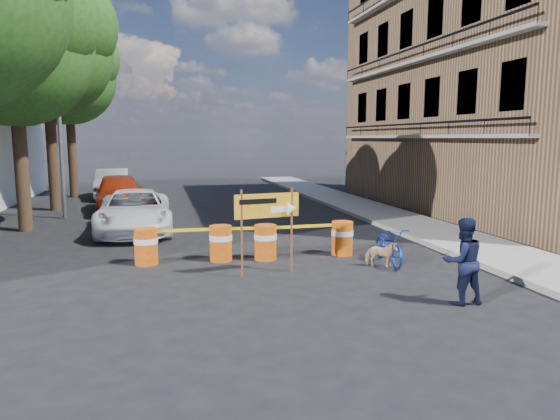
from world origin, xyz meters
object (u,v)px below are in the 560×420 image
barrel_far_right (342,237)px  detour_sign (276,211)px  barrel_mid_right (265,242)px  pedestrian (463,261)px  barrel_far_left (146,246)px  barrel_mid_left (221,242)px  suv_white (134,211)px  sedan_red (119,193)px  sedan_silver (113,183)px  dog (381,254)px  bicycle (389,228)px

barrel_far_right → detour_sign: (-2.14, -1.42, 0.98)m
barrel_mid_right → pedestrian: 5.11m
barrel_far_left → barrel_mid_left: (1.83, -0.04, 0.00)m
barrel_far_left → barrel_far_right: (5.05, -0.16, 0.00)m
barrel_mid_right → suv_white: suv_white is taller
sedan_red → sedan_silver: bearing=91.8°
dog → pedestrian: bearing=-151.3°
barrel_mid_right → barrel_far_right: same height
barrel_mid_left → dog: 3.99m
bicycle → sedan_silver: (-7.88, 16.16, -0.14)m
bicycle → sedan_silver: bearing=121.4°
pedestrian → sedan_silver: 20.82m
pedestrian → sedan_red: (-7.15, 13.91, -0.01)m
barrel_mid_left → suv_white: 5.11m
suv_white → sedan_silver: sedan_silver is taller
bicycle → sedan_red: 12.95m
barrel_mid_right → pedestrian: size_ratio=0.55×
barrel_far_right → pedestrian: size_ratio=0.55×
bicycle → detour_sign: bearing=-169.1°
barrel_far_left → barrel_mid_right: bearing=-4.0°
barrel_far_left → barrel_mid_right: same height
detour_sign → bicycle: bearing=-3.7°
barrel_mid_right → pedestrian: (2.87, -4.21, 0.35)m
bicycle → suv_white: size_ratio=0.35×
bicycle → barrel_mid_left: bearing=168.0°
sedan_red → sedan_silver: (-0.71, 5.37, -0.06)m
dog → sedan_silver: bearing=47.0°
barrel_mid_left → suv_white: suv_white is taller
pedestrian → sedan_red: 15.64m
barrel_far_right → sedan_red: size_ratio=0.19×
barrel_mid_left → barrel_far_right: (3.22, -0.12, 0.00)m
barrel_far_left → sedan_silver: size_ratio=0.20×
dog → sedan_red: bearing=54.0°
sedan_silver → barrel_mid_left: bearing=-77.6°
barrel_far_right → sedan_red: (-6.37, 9.66, 0.34)m
barrel_mid_right → sedan_red: sedan_red is taller
detour_sign → dog: bearing=-9.3°
bicycle → dog: bearing=-134.1°
barrel_far_left → barrel_far_right: size_ratio=1.00×
barrel_mid_right → bicycle: 3.12m
dog → barrel_far_right: bearing=40.5°
barrel_far_right → sedan_silver: sedan_silver is taller
barrel_far_left → sedan_red: sedan_red is taller
barrel_far_left → sedan_silver: (-2.03, 14.86, 0.28)m
barrel_far_right → suv_white: suv_white is taller
barrel_mid_right → barrel_far_right: 2.10m
bicycle → sedan_red: (-7.17, 10.79, -0.08)m
barrel_far_right → barrel_mid_left: bearing=177.8°
barrel_far_left → dog: (5.51, -1.58, -0.16)m
sedan_silver → sedan_red: bearing=-84.6°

